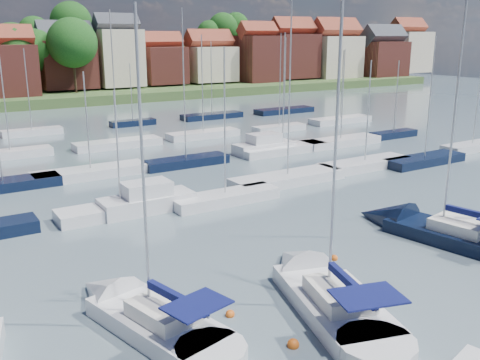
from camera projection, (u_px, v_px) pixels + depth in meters
ground at (123, 154)px, 59.06m from camera, size 260.00×260.00×0.00m
sailboat_left at (140, 314)px, 24.48m from camera, size 5.49×11.52×15.16m
sailboat_centre at (319, 290)px, 26.83m from camera, size 6.65×12.94×16.96m
sailboat_navy at (427, 230)px, 35.08m from camera, size 5.46×12.73×17.05m
buoy_c at (293, 347)px, 22.54m from camera, size 0.52×0.52×0.52m
buoy_e at (334, 260)px, 31.26m from camera, size 0.42×0.42×0.42m
buoy_h at (230, 316)px, 24.99m from camera, size 0.43×0.43×0.43m
marina_field at (156, 156)px, 55.95m from camera, size 79.62×41.41×15.93m
far_shore_town at (3, 68)px, 134.91m from camera, size 212.46×90.00×22.27m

